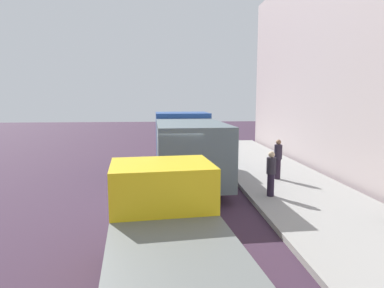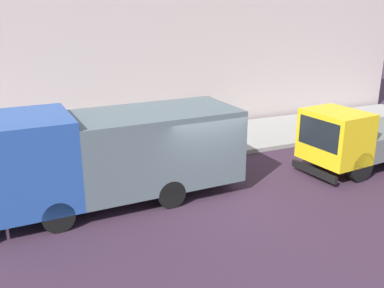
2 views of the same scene
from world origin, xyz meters
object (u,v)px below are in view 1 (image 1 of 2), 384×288
Objects in this scene: small_flatbed_truck at (169,244)px; pedestrian_standing at (271,172)px; large_utility_truck at (187,146)px; traffic_cone_orange at (225,152)px; pedestrian_walking at (278,158)px.

pedestrian_standing is at bearing 51.14° from small_flatbed_truck.
small_flatbed_truck is 6.70m from pedestrian_standing.
pedestrian_standing is (2.76, -3.10, -0.54)m from large_utility_truck.
large_utility_truck is 10.70× the size of traffic_cone_orange.
large_utility_truck reaches higher than pedestrian_walking.
pedestrian_standing is (-1.09, -2.42, -0.06)m from pedestrian_walking.
pedestrian_standing reaches higher than traffic_cone_orange.
large_utility_truck is at bearing 78.25° from small_flatbed_truck.
pedestrian_walking is at bearing 107.83° from pedestrian_standing.
small_flatbed_truck reaches higher than pedestrian_standing.
pedestrian_walking reaches higher than traffic_cone_orange.
pedestrian_standing is at bearing 24.83° from pedestrian_walking.
pedestrian_standing is 7.45m from traffic_cone_orange.
large_utility_truck is 4.44× the size of pedestrian_walking.
pedestrian_standing is at bearing -87.96° from traffic_cone_orange.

